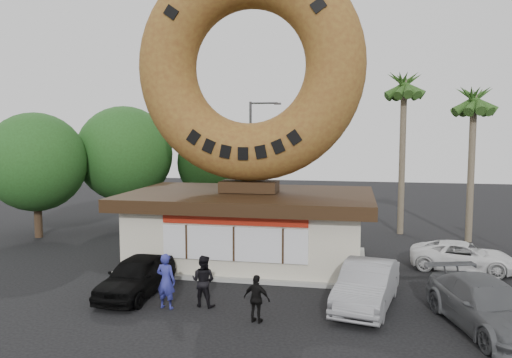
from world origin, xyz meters
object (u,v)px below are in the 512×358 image
object	(u,v)px
donut_shop	(249,225)
car_white	(464,256)
car_silver	(367,285)
street_lamp	(253,155)
person_center	(203,281)
car_grey	(487,306)
person_right	(257,299)
giant_donut	(249,66)
car_black	(136,276)
person_left	(166,281)

from	to	relation	value
donut_shop	car_white	size ratio (longest dim) A/B	2.50
car_silver	street_lamp	bearing A→B (deg)	127.02
donut_shop	person_center	world-z (taller)	donut_shop
person_center	car_grey	distance (m)	9.16
person_center	person_right	bearing A→B (deg)	161.93
donut_shop	street_lamp	xyz separation A→B (m)	(-1.86, 10.02, 2.72)
giant_donut	car_grey	distance (m)	13.62
car_grey	giant_donut	bearing A→B (deg)	127.88
donut_shop	car_white	distance (m)	9.58
person_center	car_white	distance (m)	11.82
giant_donut	street_lamp	size ratio (longest dim) A/B	1.29
giant_donut	car_silver	size ratio (longest dim) A/B	2.21
person_center	car_silver	size ratio (longest dim) A/B	0.38
person_right	car_white	distance (m)	10.87
donut_shop	person_right	size ratio (longest dim) A/B	7.26
donut_shop	car_grey	size ratio (longest dim) A/B	2.16
donut_shop	person_right	bearing A→B (deg)	-76.40
giant_donut	street_lamp	distance (m)	11.12
giant_donut	person_center	xyz separation A→B (m)	(-0.38, -6.06, -8.08)
giant_donut	car_black	world-z (taller)	giant_donut
donut_shop	person_left	xyz separation A→B (m)	(-1.57, -6.50, -0.81)
person_left	car_white	xyz separation A→B (m)	(11.07, 6.94, -0.34)
person_left	donut_shop	bearing A→B (deg)	-94.21
car_grey	car_white	distance (m)	6.85
street_lamp	car_silver	world-z (taller)	street_lamp
car_black	car_grey	distance (m)	12.00
person_center	car_black	size ratio (longest dim) A/B	0.42
donut_shop	giant_donut	size ratio (longest dim) A/B	1.08
person_right	car_white	xyz separation A→B (m)	(7.77, 7.60, -0.15)
person_right	car_black	size ratio (longest dim) A/B	0.36
street_lamp	car_grey	xyz separation A→B (m)	(10.63, -16.39, -3.73)
donut_shop	person_center	size ratio (longest dim) A/B	6.22
giant_donut	person_left	xyz separation A→B (m)	(-1.57, -6.52, -8.02)
person_right	car_grey	distance (m)	7.09
street_lamp	car_silver	distance (m)	17.02
donut_shop	car_silver	distance (m)	7.30
car_silver	car_black	bearing A→B (deg)	-165.74
person_center	person_right	distance (m)	2.39
donut_shop	person_left	bearing A→B (deg)	-103.59
donut_shop	car_black	bearing A→B (deg)	-120.64
car_silver	car_white	distance (m)	6.94
person_left	car_black	distance (m)	1.98
street_lamp	person_center	size ratio (longest dim) A/B	4.44
street_lamp	person_center	xyz separation A→B (m)	(1.48, -16.06, -3.58)
person_left	car_silver	bearing A→B (deg)	-158.30
giant_donut	donut_shop	bearing A→B (deg)	-90.00
giant_donut	car_grey	xyz separation A→B (m)	(8.77, -6.39, -8.23)
giant_donut	car_white	distance (m)	12.66
person_center	car_black	xyz separation A→B (m)	(-2.80, 0.67, -0.18)
person_center	car_grey	world-z (taller)	person_center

